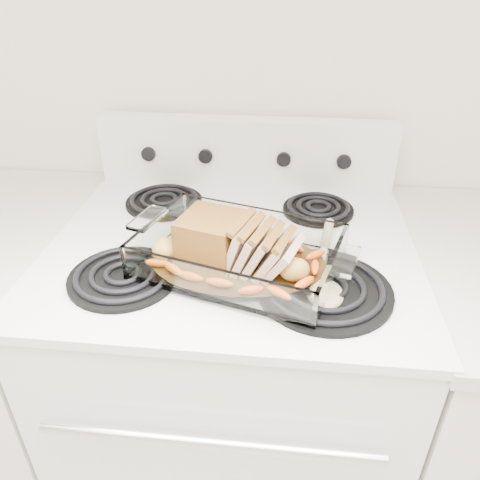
# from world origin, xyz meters

# --- Properties ---
(electric_range) EXTENTS (0.78, 0.70, 1.12)m
(electric_range) POSITION_xyz_m (0.00, 1.66, 0.48)
(electric_range) COLOR white
(electric_range) RESTS_ON ground
(counter_left) EXTENTS (0.58, 0.68, 0.93)m
(counter_left) POSITION_xyz_m (-0.67, 1.66, 0.47)
(counter_left) COLOR white
(counter_left) RESTS_ON ground
(baking_dish) EXTENTS (0.37, 0.24, 0.07)m
(baking_dish) POSITION_xyz_m (0.03, 1.55, 0.96)
(baking_dish) COLOR white
(baking_dish) RESTS_ON electric_range
(pork_roast) EXTENTS (0.23, 0.11, 0.09)m
(pork_roast) POSITION_xyz_m (0.00, 1.55, 1.00)
(pork_roast) COLOR #965E1D
(pork_roast) RESTS_ON baking_dish
(roast_vegetables) EXTENTS (0.32, 0.18, 0.04)m
(roast_vegetables) POSITION_xyz_m (0.02, 1.58, 0.97)
(roast_vegetables) COLOR #DC4B00
(roast_vegetables) RESTS_ON baking_dish
(wooden_spoon) EXTENTS (0.07, 0.31, 0.02)m
(wooden_spoon) POSITION_xyz_m (0.19, 1.54, 0.94)
(wooden_spoon) COLOR beige
(wooden_spoon) RESTS_ON electric_range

